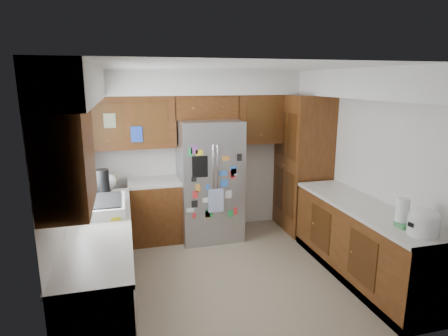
{
  "coord_description": "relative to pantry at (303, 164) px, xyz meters",
  "views": [
    {
      "loc": [
        -1.19,
        -4.12,
        2.35
      ],
      "look_at": [
        -0.0,
        0.35,
        1.28
      ],
      "focal_mm": 30.0,
      "sensor_mm": 36.0,
      "label": 1
    }
  ],
  "objects": [
    {
      "name": "right_counter_run",
      "position": [
        0.0,
        -1.62,
        -0.65
      ],
      "size": [
        0.63,
        2.25,
        0.92
      ],
      "color": "#48240D",
      "rests_on": "ground"
    },
    {
      "name": "paper_towel",
      "position": [
        -0.04,
        -2.29,
        -0.01
      ],
      "size": [
        0.13,
        0.13,
        0.29
      ],
      "primitive_type": "cylinder",
      "color": "white",
      "rests_on": "right_counter_run"
    },
    {
      "name": "pantry",
      "position": [
        0.0,
        0.0,
        0.0
      ],
      "size": [
        0.6,
        0.9,
        2.15
      ],
      "primitive_type": "cube",
      "color": "#48240D",
      "rests_on": "ground"
    },
    {
      "name": "left_counter_clutter",
      "position": [
        -2.99,
        -0.32,
        -0.02
      ],
      "size": [
        0.34,
        0.87,
        0.38
      ],
      "color": "black",
      "rests_on": "left_counter_run"
    },
    {
      "name": "bridge_cabinet",
      "position": [
        -1.5,
        0.28,
        0.9
      ],
      "size": [
        0.96,
        0.34,
        0.35
      ],
      "primitive_type": "cube",
      "color": "#48240D",
      "rests_on": "fridge"
    },
    {
      "name": "fridge",
      "position": [
        -1.5,
        0.05,
        -0.17
      ],
      "size": [
        0.9,
        0.79,
        1.8
      ],
      "color": "gray",
      "rests_on": "ground"
    },
    {
      "name": "fridge_top_items",
      "position": [
        -1.61,
        0.24,
        1.21
      ],
      "size": [
        0.74,
        0.34,
        0.32
      ],
      "color": "#1E29BF",
      "rests_on": "bridge_cabinet"
    },
    {
      "name": "floor",
      "position": [
        -1.5,
        -1.15,
        -1.07
      ],
      "size": [
        3.6,
        3.6,
        0.0
      ],
      "primitive_type": "plane",
      "color": "gray",
      "rests_on": "ground"
    },
    {
      "name": "left_counter_run",
      "position": [
        -2.86,
        -1.12,
        -0.65
      ],
      "size": [
        1.36,
        3.2,
        0.92
      ],
      "color": "#48240D",
      "rests_on": "ground"
    },
    {
      "name": "rice_cooker",
      "position": [
        -0.0,
        -2.53,
        -0.02
      ],
      "size": [
        0.3,
        0.29,
        0.26
      ],
      "color": "silver",
      "rests_on": "right_counter_run"
    },
    {
      "name": "sink_assembly",
      "position": [
        -3.0,
        -1.05,
        -0.09
      ],
      "size": [
        0.52,
        0.71,
        0.37
      ],
      "color": "white",
      "rests_on": "left_counter_run"
    },
    {
      "name": "room_shell",
      "position": [
        -1.61,
        -0.79,
        0.75
      ],
      "size": [
        3.64,
        3.24,
        2.52
      ],
      "color": "silver",
      "rests_on": "ground"
    }
  ]
}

